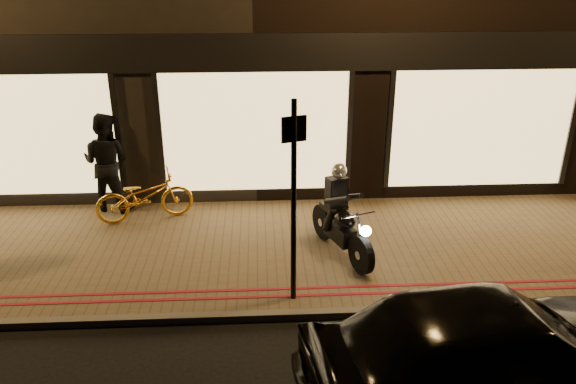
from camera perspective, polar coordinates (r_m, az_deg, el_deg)
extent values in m
plane|color=black|center=(8.21, -3.07, -13.04)|extent=(90.00, 90.00, 0.00)
cube|color=brown|center=(9.87, -3.13, -5.92)|extent=(50.00, 4.00, 0.12)
cube|color=#59544C|center=(8.22, -3.08, -12.49)|extent=(50.00, 0.14, 0.12)
cube|color=maroon|center=(8.51, -3.10, -10.59)|extent=(50.00, 0.06, 0.01)
cube|color=maroon|center=(8.68, -3.11, -9.86)|extent=(50.00, 0.06, 0.01)
cube|color=black|center=(10.73, -3.54, 13.95)|extent=(48.00, 0.12, 0.70)
cube|color=#FFD37F|center=(11.97, -25.52, 5.13)|extent=(3.60, 0.06, 2.38)
cube|color=#FFD37F|center=(11.06, -3.35, 6.04)|extent=(3.60, 0.06, 2.38)
cube|color=#FFD37F|center=(11.92, 18.96, 6.07)|extent=(3.60, 0.06, 2.38)
cylinder|color=black|center=(9.02, 7.45, -6.33)|extent=(0.34, 0.64, 0.64)
cylinder|color=black|center=(10.01, 3.62, -3.04)|extent=(0.34, 0.64, 0.64)
cylinder|color=silver|center=(9.02, 7.45, -6.33)|extent=(0.18, 0.18, 0.14)
cylinder|color=silver|center=(10.01, 3.62, -3.04)|extent=(0.18, 0.18, 0.14)
cube|color=black|center=(9.51, 5.30, -4.05)|extent=(0.49, 0.75, 0.30)
ellipsoid|color=black|center=(9.27, 5.76, -2.72)|extent=(0.48, 0.59, 0.29)
cube|color=black|center=(9.61, 4.50, -1.72)|extent=(0.40, 0.59, 0.09)
cylinder|color=silver|center=(8.84, 7.16, -2.33)|extent=(0.57, 0.24, 0.03)
cylinder|color=silver|center=(8.91, 7.38, -4.50)|extent=(0.16, 0.32, 0.71)
sphere|color=white|center=(8.73, 7.91, -3.95)|extent=(0.22, 0.22, 0.17)
cylinder|color=silver|center=(9.96, 4.63, -3.46)|extent=(0.26, 0.54, 0.07)
cube|color=black|center=(9.37, 4.94, -0.07)|extent=(0.40, 0.33, 0.55)
sphere|color=#B9BAC0|center=(9.17, 5.21, 2.15)|extent=(0.34, 0.34, 0.26)
cylinder|color=black|center=(9.03, 5.03, -0.78)|extent=(0.37, 0.57, 0.34)
cylinder|color=black|center=(9.18, 6.78, -0.45)|extent=(0.22, 0.60, 0.34)
cylinder|color=black|center=(9.46, 4.22, -2.80)|extent=(0.26, 0.28, 0.46)
cylinder|color=black|center=(9.58, 5.70, -2.50)|extent=(0.13, 0.27, 0.46)
cylinder|color=black|center=(7.76, 0.58, -1.41)|extent=(0.10, 0.10, 3.00)
cube|color=black|center=(7.37, 0.61, 6.40)|extent=(0.34, 0.14, 0.35)
imported|color=gold|center=(10.97, -14.36, -0.43)|extent=(1.93, 1.11, 0.96)
imported|color=black|center=(11.48, -17.95, 2.90)|extent=(1.12, 0.97, 1.96)
imported|color=black|center=(6.90, 19.88, -14.94)|extent=(4.54, 2.42, 1.47)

